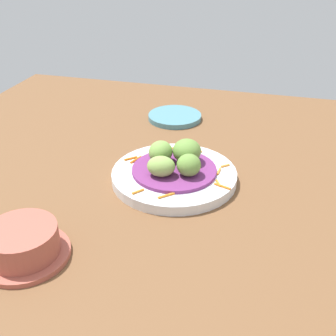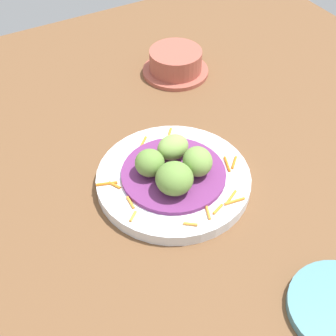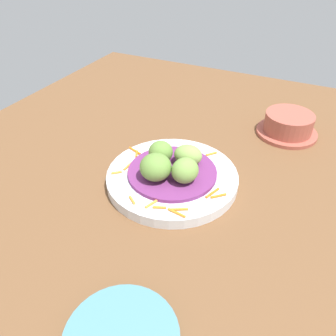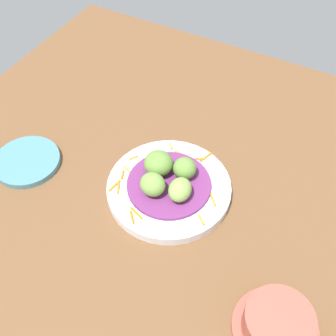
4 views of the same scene
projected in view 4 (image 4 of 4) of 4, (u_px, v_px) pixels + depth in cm
name	position (u px, v px, depth cm)	size (l,w,h in cm)	color
table_surface	(168.00, 219.00, 76.63)	(110.00, 110.00, 2.00)	brown
main_plate	(169.00, 188.00, 78.63)	(23.20, 23.20, 1.89)	silver
cabbage_bed	(169.00, 184.00, 77.65)	(15.67, 15.67, 0.66)	#702D6B
carrot_garnish	(159.00, 181.00, 78.36)	(21.45, 19.73, 0.40)	orange
guac_scoop_left	(153.00, 184.00, 74.52)	(4.76, 4.35, 4.26)	#759E47
guac_scoop_center	(180.00, 190.00, 74.13)	(4.07, 5.03, 3.68)	#84A851
guac_scoop_right	(185.00, 168.00, 77.12)	(4.36, 4.36, 4.00)	olive
guac_scoop_back	(158.00, 163.00, 77.53)	(5.39, 5.36, 4.51)	olive
side_plate_small	(27.00, 161.00, 83.38)	(13.05, 13.05, 1.25)	teal
terracotta_bowl	(277.00, 324.00, 61.02)	(12.93, 12.93, 4.87)	#A85142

